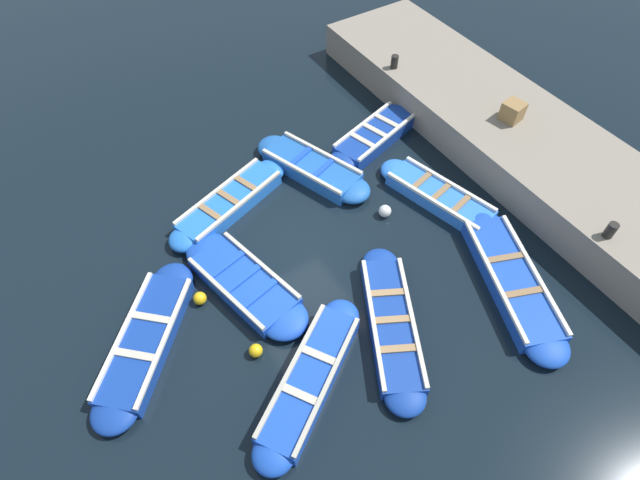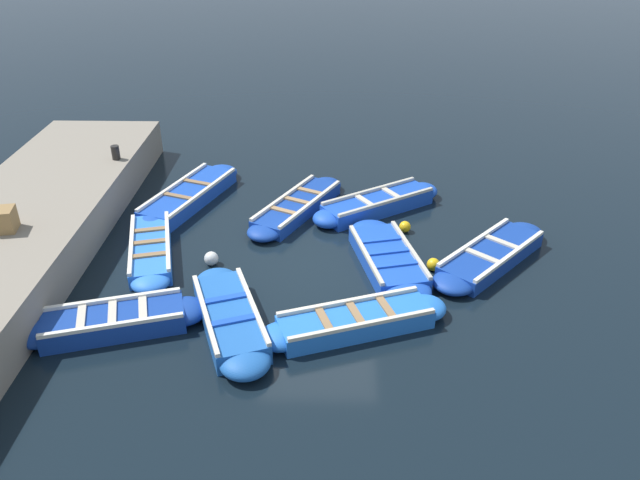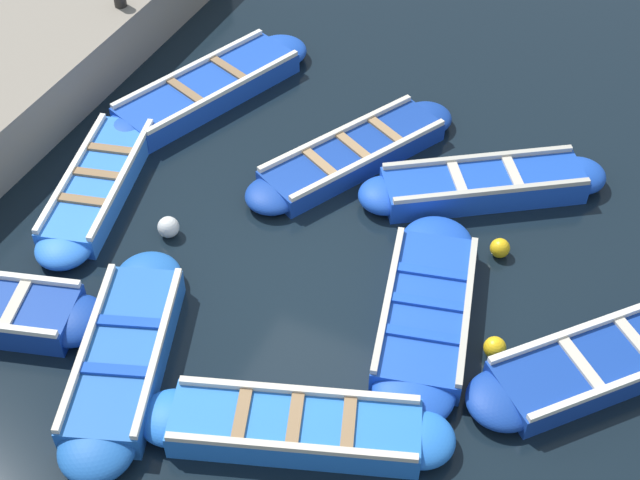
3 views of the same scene
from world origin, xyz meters
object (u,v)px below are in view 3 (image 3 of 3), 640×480
object	(u,v)px
boat_tucked	(353,155)
boat_outer_left	(483,185)
boat_broadside	(125,356)
boat_outer_right	(295,428)
boat_bow_out	(426,311)
buoy_white_drifting	(495,348)
boat_inner_gap	(606,362)
buoy_orange_near	(500,248)
boat_end_of_row	(99,183)
buoy_yellow_far	(168,227)
boat_near_quay	(208,89)

from	to	relation	value
boat_tucked	boat_outer_left	xyz separation A→B (m)	(-1.93, -0.12, 0.03)
boat_broadside	boat_outer_right	bearing A→B (deg)	179.05
boat_bow_out	buoy_white_drifting	xyz separation A→B (m)	(-0.92, 0.16, -0.03)
boat_inner_gap	buoy_white_drifting	xyz separation A→B (m)	(1.24, 0.32, -0.03)
boat_outer_left	buoy_white_drifting	bearing A→B (deg)	110.35
boat_broadside	buoy_white_drifting	bearing A→B (deg)	-153.04
boat_broadside	buoy_orange_near	distance (m)	4.97
boat_bow_out	boat_end_of_row	distance (m)	5.00
boat_broadside	buoy_orange_near	world-z (taller)	boat_broadside
boat_bow_out	buoy_yellow_far	world-z (taller)	boat_bow_out
boat_outer_right	boat_outer_left	bearing A→B (deg)	-98.08
buoy_white_drifting	buoy_yellow_far	bearing A→B (deg)	-1.42
boat_outer_left	buoy_white_drifting	world-z (taller)	boat_outer_left
boat_bow_out	boat_broadside	bearing A→B (deg)	35.86
boat_end_of_row	buoy_yellow_far	distance (m)	1.39
boat_end_of_row	buoy_orange_near	size ratio (longest dim) A/B	13.13
boat_inner_gap	boat_outer_left	distance (m)	3.21
boat_tucked	boat_near_quay	size ratio (longest dim) A/B	0.89
boat_end_of_row	boat_broadside	xyz separation A→B (m)	(-2.04, 2.42, 0.02)
boat_end_of_row	boat_broadside	bearing A→B (deg)	130.19
boat_bow_out	boat_broadside	xyz separation A→B (m)	(2.94, 2.13, 0.03)
boat_end_of_row	boat_outer_left	bearing A→B (deg)	-155.97
boat_end_of_row	boat_outer_left	world-z (taller)	boat_outer_left
buoy_yellow_far	buoy_orange_near	bearing A→B (deg)	-160.08
boat_broadside	boat_outer_left	size ratio (longest dim) A/B	1.02
boat_bow_out	boat_outer_left	size ratio (longest dim) A/B	1.04
boat_bow_out	buoy_orange_near	xyz separation A→B (m)	(-0.50, -1.45, -0.03)
boat_outer_left	buoy_orange_near	size ratio (longest dim) A/B	12.84
boat_tucked	buoy_white_drifting	bearing A→B (deg)	139.03
buoy_white_drifting	boat_bow_out	bearing A→B (deg)	-10.07
boat_near_quay	buoy_yellow_far	distance (m)	3.11
boat_outer_right	boat_tucked	bearing A→B (deg)	-74.36
boat_broadside	boat_bow_out	bearing A→B (deg)	-144.14
boat_near_quay	boat_inner_gap	size ratio (longest dim) A/B	1.24
buoy_yellow_far	boat_broadside	bearing A→B (deg)	108.53
boat_outer_right	boat_broadside	size ratio (longest dim) A/B	1.03
boat_outer_left	buoy_white_drifting	xyz separation A→B (m)	(-0.98, 2.65, -0.05)
boat_outer_right	buoy_yellow_far	world-z (taller)	boat_outer_right
boat_bow_out	boat_outer_left	distance (m)	2.49
boat_tucked	boat_outer_left	size ratio (longest dim) A/B	1.07
buoy_orange_near	buoy_white_drifting	bearing A→B (deg)	104.65
boat_tucked	boat_inner_gap	size ratio (longest dim) A/B	1.11
boat_outer_right	boat_outer_left	distance (m)	4.70
boat_outer_right	boat_outer_left	xyz separation A→B (m)	(-0.66, -4.65, 0.01)
boat_outer_right	buoy_yellow_far	distance (m)	3.60
boat_broadside	buoy_white_drifting	distance (m)	4.34
boat_bow_out	boat_outer_left	bearing A→B (deg)	-88.56
boat_outer_right	buoy_orange_near	world-z (taller)	boat_outer_right
boat_tucked	buoy_orange_near	distance (m)	2.65
boat_tucked	buoy_yellow_far	size ratio (longest dim) A/B	12.23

